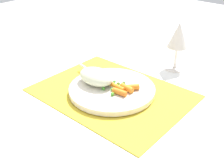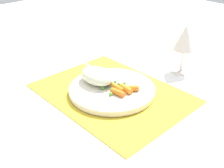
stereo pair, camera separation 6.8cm
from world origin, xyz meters
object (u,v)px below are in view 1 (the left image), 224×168
carrot_portion (124,89)px  wine_glass (178,37)px  plate (112,89)px  rice_mound (96,77)px  fork (102,79)px

carrot_portion → wine_glass: bearing=87.5°
plate → rice_mound: (-0.05, -0.01, 0.03)m
rice_mound → wine_glass: 0.30m
plate → fork: size_ratio=1.17×
plate → carrot_portion: size_ratio=3.31×
carrot_portion → fork: size_ratio=0.35×
fork → wine_glass: 0.28m
plate → rice_mound: 0.06m
carrot_portion → fork: 0.09m
rice_mound → fork: rice_mound is taller
carrot_portion → plate: bearing=-171.1°
rice_mound → wine_glass: wine_glass is taller
rice_mound → carrot_portion: 0.09m
fork → plate: bearing=-13.1°
wine_glass → carrot_portion: bearing=-92.5°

